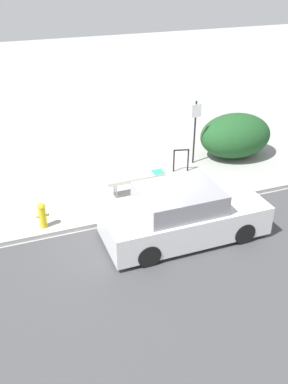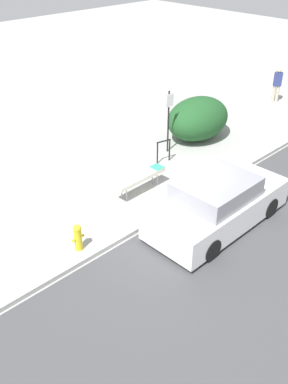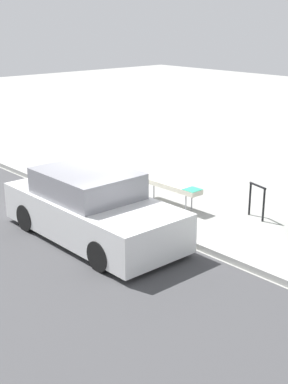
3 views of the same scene
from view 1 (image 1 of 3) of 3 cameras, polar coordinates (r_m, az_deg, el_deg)
name	(u,v)px [view 1 (image 1 of 3)]	position (r m, az deg, el deg)	size (l,w,h in m)	color
ground_plane	(136,217)	(12.40, -1.08, -3.40)	(60.00, 60.00, 0.00)	#9E9E99
road_strip	(227,353)	(8.89, 11.00, -20.38)	(60.00, 10.00, 0.01)	#424244
curb	(136,215)	(12.37, -1.08, -3.14)	(60.00, 0.20, 0.13)	#A8A8A3
bench	(135,178)	(13.40, -1.15, 1.88)	(1.91, 0.41, 0.61)	#99999E
bike_rack	(181,158)	(14.85, 4.96, 4.54)	(0.55, 0.18, 0.83)	black
sign_post	(195,127)	(15.19, 6.83, 8.63)	(0.36, 0.08, 2.30)	black
fire_hydrant	(42,214)	(12.11, -13.41, -2.92)	(0.36, 0.22, 0.77)	gold
shrub_hedge	(235,136)	(16.23, 12.08, 7.37)	(2.71, 2.00, 1.61)	#1E4C23
parked_car_near	(183,215)	(11.31, 5.22, -3.08)	(4.31, 1.85, 1.47)	black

